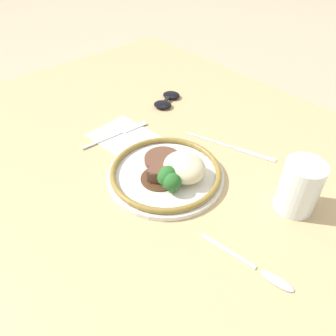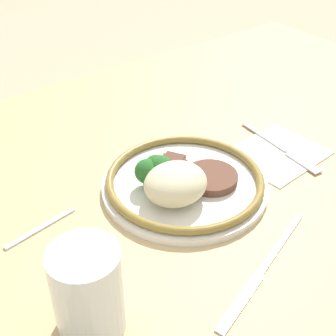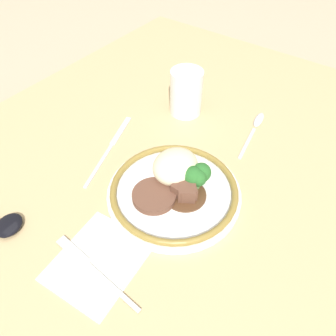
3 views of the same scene
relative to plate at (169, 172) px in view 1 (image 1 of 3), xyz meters
The scene contains 9 objects.
ground_plane 0.08m from the plate, 126.57° to the left, with size 8.00×8.00×0.00m, color tan.
dining_table 0.06m from the plate, 126.57° to the left, with size 1.31×0.96×0.05m.
napkin 0.19m from the plate, behind, with size 0.16×0.14×0.00m.
plate is the anchor object (origin of this frame).
juice_glass 0.25m from the plate, 29.89° to the left, with size 0.07×0.07×0.10m.
fork 0.20m from the plate, behind, with size 0.02×0.18×0.00m.
knife 0.18m from the plate, 83.72° to the left, with size 0.21×0.08×0.00m.
spoon 0.27m from the plate, ahead, with size 0.17×0.04×0.01m.
sunglasses 0.32m from the plate, 139.23° to the left, with size 0.09×0.11×0.02m.
Camera 1 is at (0.40, -0.37, 0.52)m, focal length 35.00 mm.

